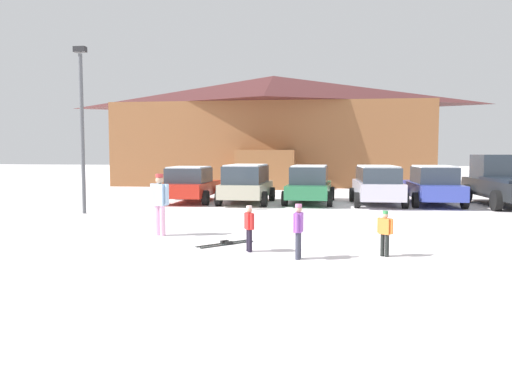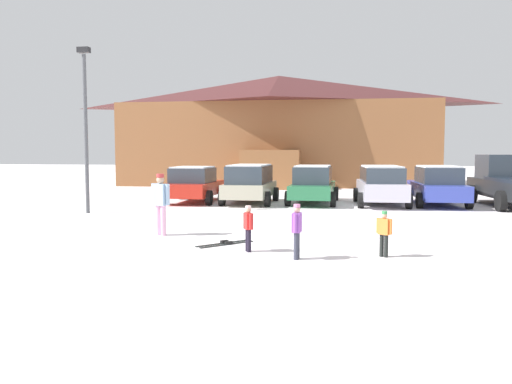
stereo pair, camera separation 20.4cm
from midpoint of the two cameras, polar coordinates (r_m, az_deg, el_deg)
The scene contains 14 objects.
ground at distance 7.72m, azimuth -8.25°, elevation -12.34°, with size 160.00×160.00×0.00m, color white.
ski_lodge at distance 36.04m, azimuth 2.76°, elevation 7.15°, with size 21.70×11.19×7.70m.
parked_red_sedan at distance 22.66m, azimuth -6.86°, elevation 0.90°, with size 2.25×4.12×1.61m.
parked_beige_suv at distance 21.93m, azimuth -0.43°, elevation 1.08°, with size 2.21×4.09×1.72m.
parked_green_coupe at distance 22.13m, azimuth 6.81°, elevation 0.88°, with size 2.23×4.68×1.68m.
parked_silver_wagon at distance 21.88m, azimuth 14.36°, elevation 0.90°, with size 2.21×4.40×1.68m.
parked_blue_hatchback at distance 22.64m, azimuth 20.24°, elevation 0.73°, with size 2.17×4.77×1.69m.
pickup_truck at distance 23.39m, azimuth 27.48°, elevation 0.98°, with size 2.71×6.00×2.15m.
skier_child_in_orange_jacket at distance 11.05m, azimuth 14.95°, elevation -4.34°, with size 0.32×0.25×0.99m.
skier_child_in_red_jacket at distance 11.24m, azimuth -0.37°, elevation -3.87°, with size 0.25×0.35×1.05m.
skier_child_in_purple_jacket at distance 10.49m, azimuth 5.24°, elevation -4.13°, with size 0.20×0.43×1.16m.
skier_adult_in_blue_parka at distance 13.65m, azimuth -10.43°, elevation -0.98°, with size 0.58×0.38×1.67m.
pair_of_skis at distance 12.26m, azimuth -3.05°, elevation -5.88°, with size 1.26×1.31×0.08m.
lamp_post at distance 19.38m, azimuth -18.61°, elevation 7.65°, with size 0.44×0.24×6.04m.
Camera 2 is at (2.34, -7.03, 2.23)m, focal length 35.00 mm.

